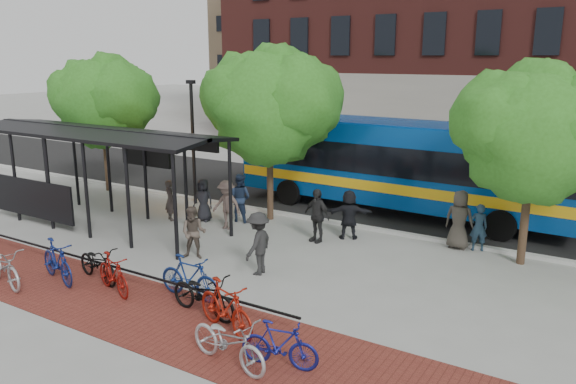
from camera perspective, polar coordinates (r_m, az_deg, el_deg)
The scene contains 30 objects.
ground at distance 17.31m, azimuth 0.47°, elevation -6.85°, with size 160.00×160.00×0.00m, color #9E9E99.
asphalt_street at distance 24.19m, azimuth 10.36°, elevation -1.08°, with size 160.00×8.00×0.01m, color black.
curb at distance 20.63m, azimuth 6.26°, elevation -3.35°, with size 160.00×0.25×0.12m, color #B7B7B2.
brick_strip at distance 14.95m, azimuth -16.58°, elevation -10.85°, with size 24.00×3.00×0.01m, color maroon.
bike_rack_rail at distance 16.40m, azimuth -17.30°, elevation -8.68°, with size 12.00×0.05×0.95m, color black.
bus_shelter at distance 21.50m, azimuth -19.15°, elevation 4.70°, with size 10.60×3.07×3.60m.
tree_a at distance 26.69m, azimuth -18.18°, elevation 9.06°, with size 4.90×4.00×6.18m.
tree_b at distance 20.66m, azimuth -1.59°, elevation 9.20°, with size 5.15×4.20×6.47m.
tree_c at distance 17.48m, azimuth 24.03°, elevation 5.89°, with size 4.66×3.80×5.92m.
lamp_post_left at distance 23.52m, azimuth -9.63°, elevation 5.35°, with size 0.35×0.20×5.12m.
bus at distance 22.37m, azimuth 11.34°, elevation 3.08°, with size 13.39×3.50×3.59m.
bike_2 at distance 17.07m, azimuth -26.89°, elevation -6.74°, with size 0.73×2.08×1.09m, color #A5A5A7.
bike_3 at distance 16.72m, azimuth -22.40°, elevation -6.53°, with size 0.55×1.96×1.18m, color navy.
bike_4 at distance 16.41m, azimuth -18.74°, elevation -6.90°, with size 0.67×1.92×1.01m, color black.
bike_5 at distance 15.47m, azimuth -17.34°, elevation -7.94°, with size 0.50×1.77×1.06m, color maroon.
bike_7 at distance 14.67m, azimuth -9.97°, elevation -8.55°, with size 0.53×1.89×1.14m, color navy.
bike_8 at distance 13.73m, azimuth -8.58°, elevation -10.23°, with size 0.71×2.03×1.07m, color black.
bike_9 at distance 12.85m, azimuth -6.35°, elevation -11.56°, with size 0.57×2.01×1.21m, color maroon.
bike_10 at distance 11.61m, azimuth -6.05°, elevation -14.84°, with size 0.71×2.04×1.07m, color #A8A8AB.
bike_11 at distance 11.52m, azimuth -0.86°, elevation -15.26°, with size 0.46×1.63×0.98m, color navy.
pedestrian_0 at distance 21.28m, azimuth -8.60°, elevation -0.81°, with size 0.79×0.51×1.61m, color black.
pedestrian_1 at distance 21.59m, azimuth -11.89°, elevation -0.83°, with size 0.56×0.37×1.54m, color #372F2C.
pedestrian_2 at distance 21.02m, azimuth -4.91°, elevation -0.58°, with size 0.89×0.69×1.82m, color #202E4B.
pedestrian_3 at distance 20.16m, azimuth -6.25°, elevation -1.30°, with size 1.15×0.66×1.78m, color brown.
pedestrian_4 at distance 18.68m, azimuth 2.94°, elevation -2.39°, with size 1.06×0.44×1.81m, color #242424.
pedestrian_5 at distance 19.08m, azimuth 6.20°, elevation -2.28°, with size 1.58×0.50×1.70m, color black.
pedestrian_6 at distance 18.81m, azimuth 17.01°, elevation -2.70°, with size 0.94×0.61×1.92m, color #413C34.
pedestrian_7 at distance 18.82m, azimuth 18.79°, elevation -3.42°, with size 0.56×0.37×1.54m, color #20374B.
pedestrian_8 at distance 17.37m, azimuth -9.56°, elevation -4.11°, with size 0.79×0.62×1.63m, color brown.
pedestrian_9 at distance 15.93m, azimuth -3.05°, elevation -5.23°, with size 1.17×0.67×1.82m, color black.
Camera 1 is at (8.41, -13.86, 6.05)m, focal length 35.00 mm.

